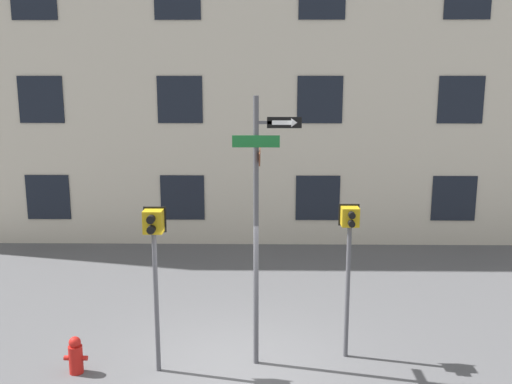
% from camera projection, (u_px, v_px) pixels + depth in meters
% --- Properties ---
extents(ground_plane, '(60.00, 60.00, 0.00)m').
position_uv_depth(ground_plane, '(239.00, 369.00, 9.82)').
color(ground_plane, '#515154').
extents(street_sign_pole, '(1.12, 0.84, 4.65)m').
position_uv_depth(street_sign_pole, '(259.00, 213.00, 9.49)').
color(street_sign_pole, '#4C4C51').
rests_on(street_sign_pole, ground_plane).
extents(pedestrian_signal_left, '(0.37, 0.40, 2.85)m').
position_uv_depth(pedestrian_signal_left, '(154.00, 246.00, 9.33)').
color(pedestrian_signal_left, '#4C4C51').
rests_on(pedestrian_signal_left, ground_plane).
extents(pedestrian_signal_right, '(0.36, 0.40, 2.78)m').
position_uv_depth(pedestrian_signal_right, '(349.00, 243.00, 9.85)').
color(pedestrian_signal_right, '#4C4C51').
rests_on(pedestrian_signal_right, ground_plane).
extents(fire_hydrant, '(0.40, 0.24, 0.65)m').
position_uv_depth(fire_hydrant, '(76.00, 356.00, 9.64)').
color(fire_hydrant, red).
rests_on(fire_hydrant, ground_plane).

